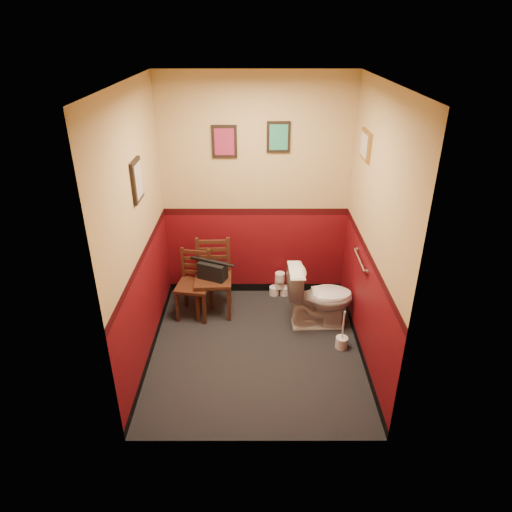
# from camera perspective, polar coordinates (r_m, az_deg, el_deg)

# --- Properties ---
(floor) EXTENTS (2.20, 2.40, 0.00)m
(floor) POSITION_cam_1_polar(r_m,az_deg,el_deg) (4.99, 0.00, -11.60)
(floor) COLOR black
(floor) RESTS_ON ground
(ceiling) EXTENTS (2.20, 2.40, 0.00)m
(ceiling) POSITION_cam_1_polar(r_m,az_deg,el_deg) (3.92, 0.00, 20.92)
(ceiling) COLOR silver
(ceiling) RESTS_ON ground
(wall_back) EXTENTS (2.20, 0.00, 2.70)m
(wall_back) POSITION_cam_1_polar(r_m,az_deg,el_deg) (5.39, -0.01, 7.94)
(wall_back) COLOR #57090F
(wall_back) RESTS_ON ground
(wall_front) EXTENTS (2.20, 0.00, 2.70)m
(wall_front) POSITION_cam_1_polar(r_m,az_deg,el_deg) (3.23, 0.03, -6.25)
(wall_front) COLOR #57090F
(wall_front) RESTS_ON ground
(wall_left) EXTENTS (0.00, 2.40, 2.70)m
(wall_left) POSITION_cam_1_polar(r_m,az_deg,el_deg) (4.42, -14.43, 2.55)
(wall_left) COLOR #57090F
(wall_left) RESTS_ON ground
(wall_right) EXTENTS (0.00, 2.40, 2.70)m
(wall_right) POSITION_cam_1_polar(r_m,az_deg,el_deg) (4.42, 14.43, 2.56)
(wall_right) COLOR #57090F
(wall_right) RESTS_ON ground
(grab_bar) EXTENTS (0.05, 0.56, 0.06)m
(grab_bar) POSITION_cam_1_polar(r_m,az_deg,el_deg) (4.80, 12.87, -0.52)
(grab_bar) COLOR silver
(grab_bar) RESTS_ON wall_right
(framed_print_back_a) EXTENTS (0.28, 0.04, 0.36)m
(framed_print_back_a) POSITION_cam_1_polar(r_m,az_deg,el_deg) (5.22, -3.98, 14.08)
(framed_print_back_a) COLOR black
(framed_print_back_a) RESTS_ON wall_back
(framed_print_back_b) EXTENTS (0.26, 0.04, 0.34)m
(framed_print_back_b) POSITION_cam_1_polar(r_m,az_deg,el_deg) (5.20, 2.84, 14.64)
(framed_print_back_b) COLOR black
(framed_print_back_b) RESTS_ON wall_back
(framed_print_left) EXTENTS (0.04, 0.30, 0.38)m
(framed_print_left) POSITION_cam_1_polar(r_m,az_deg,el_deg) (4.33, -14.63, 9.13)
(framed_print_left) COLOR black
(framed_print_left) RESTS_ON wall_left
(framed_print_right) EXTENTS (0.04, 0.34, 0.28)m
(framed_print_right) POSITION_cam_1_polar(r_m,az_deg,el_deg) (4.75, 13.52, 13.33)
(framed_print_right) COLOR olive
(framed_print_right) RESTS_ON wall_right
(toilet) EXTENTS (0.76, 0.44, 0.73)m
(toilet) POSITION_cam_1_polar(r_m,az_deg,el_deg) (5.21, 7.97, -5.11)
(toilet) COLOR white
(toilet) RESTS_ON floor
(toilet_brush) EXTENTS (0.13, 0.13, 0.46)m
(toilet_brush) POSITION_cam_1_polar(r_m,az_deg,el_deg) (5.06, 10.65, -10.49)
(toilet_brush) COLOR silver
(toilet_brush) RESTS_ON floor
(chair_left) EXTENTS (0.43, 0.43, 0.80)m
(chair_left) POSITION_cam_1_polar(r_m,az_deg,el_deg) (5.38, -7.70, -3.50)
(chair_left) COLOR #482415
(chair_left) RESTS_ON floor
(chair_right) EXTENTS (0.44, 0.44, 0.90)m
(chair_right) POSITION_cam_1_polar(r_m,az_deg,el_deg) (5.39, -5.36, -2.73)
(chair_right) COLOR #482415
(chair_right) RESTS_ON floor
(handbag) EXTENTS (0.36, 0.27, 0.23)m
(handbag) POSITION_cam_1_polar(r_m,az_deg,el_deg) (5.29, -5.43, -1.81)
(handbag) COLOR black
(handbag) RESTS_ON chair_right
(tp_stack) EXTENTS (0.26, 0.16, 0.33)m
(tp_stack) POSITION_cam_1_polar(r_m,az_deg,el_deg) (5.83, 2.96, -3.71)
(tp_stack) COLOR silver
(tp_stack) RESTS_ON floor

